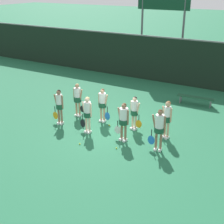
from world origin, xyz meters
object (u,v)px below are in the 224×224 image
at_px(player_5, 103,103).
at_px(scoreboard, 163,7).
at_px(player_3, 159,126).
at_px(player_4, 78,97).
at_px(bench_courtside, 196,98).
at_px(tennis_ball_0, 123,127).
at_px(tennis_ball_3, 80,144).
at_px(tennis_ball_4, 61,107).
at_px(player_6, 135,111).
at_px(tennis_ball_1, 116,148).
at_px(player_1, 87,112).
at_px(player_0, 59,104).
at_px(player_7, 167,117).
at_px(tennis_ball_2, 109,125).
at_px(player_2, 124,119).

bearing_deg(player_5, scoreboard, 95.25).
relative_size(player_3, player_4, 1.04).
xyz_separation_m(scoreboard, bench_courtside, (3.86, -4.22, -4.34)).
xyz_separation_m(player_3, player_5, (-3.40, 1.25, -0.07)).
relative_size(tennis_ball_0, tennis_ball_3, 1.07).
xyz_separation_m(player_5, tennis_ball_4, (-2.88, 0.36, -0.96)).
relative_size(scoreboard, player_6, 3.79).
distance_m(player_4, tennis_ball_0, 2.80).
xyz_separation_m(bench_courtside, tennis_ball_1, (-1.36, -6.49, -0.37)).
height_order(player_1, player_4, same).
xyz_separation_m(player_0, player_7, (4.92, 1.15, 0.01)).
xyz_separation_m(player_3, player_4, (-4.85, 1.23, -0.05)).
relative_size(player_7, tennis_ball_4, 25.40).
bearing_deg(tennis_ball_3, player_0, 148.38).
bearing_deg(player_3, tennis_ball_2, 151.16).
xyz_separation_m(bench_courtside, player_2, (-1.46, -5.70, 0.62)).
bearing_deg(player_1, player_7, 23.55).
bearing_deg(scoreboard, player_0, -95.96).
height_order(scoreboard, player_0, scoreboard).
xyz_separation_m(scoreboard, player_3, (4.00, -9.94, -3.69)).
bearing_deg(scoreboard, tennis_ball_3, -84.95).
bearing_deg(player_4, tennis_ball_3, -56.35).
distance_m(player_0, player_7, 5.05).
height_order(player_2, player_4, player_2).
distance_m(player_3, tennis_ball_0, 2.70).
height_order(bench_courtside, tennis_ball_3, bench_courtside).
bearing_deg(player_2, bench_courtside, 83.20).
distance_m(player_2, player_5, 2.17).
bearing_deg(player_4, player_5, -2.19).
bearing_deg(tennis_ball_1, scoreboard, 103.15).
distance_m(player_7, tennis_ball_4, 6.26).
distance_m(player_7, tennis_ball_1, 2.58).
distance_m(tennis_ball_2, tennis_ball_4, 3.47).
xyz_separation_m(player_5, tennis_ball_2, (0.53, -0.27, -0.96)).
bearing_deg(scoreboard, tennis_ball_4, -105.33).
bearing_deg(player_2, player_3, 6.66).
height_order(player_5, player_6, player_5).
height_order(player_2, player_3, player_3).
relative_size(player_3, tennis_ball_1, 26.01).
xyz_separation_m(player_5, tennis_ball_1, (1.90, -2.02, -0.96)).
xyz_separation_m(player_1, player_2, (1.75, 0.13, 0.01)).
height_order(player_2, tennis_ball_2, player_2).
distance_m(player_6, tennis_ball_3, 2.94).
bearing_deg(player_6, tennis_ball_3, -109.90).
xyz_separation_m(player_2, tennis_ball_1, (0.11, -0.79, -0.99)).
distance_m(scoreboard, tennis_ball_1, 11.96).
relative_size(player_6, tennis_ball_2, 22.55).
bearing_deg(player_0, tennis_ball_4, 122.42).
xyz_separation_m(scoreboard, tennis_ball_2, (1.13, -8.96, -4.71)).
xyz_separation_m(tennis_ball_1, tennis_ball_4, (-4.78, 2.38, -0.00)).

